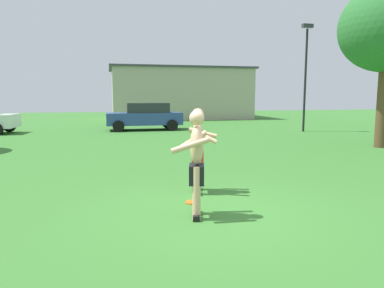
# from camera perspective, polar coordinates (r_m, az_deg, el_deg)

# --- Properties ---
(ground_plane) EXTENTS (80.00, 80.00, 0.00)m
(ground_plane) POSITION_cam_1_polar(r_m,az_deg,el_deg) (6.14, 3.57, -11.08)
(ground_plane) COLOR #38752D
(player_near) EXTENTS (0.70, 0.73, 1.73)m
(player_near) POSITION_cam_1_polar(r_m,az_deg,el_deg) (7.26, 0.99, -0.70)
(player_near) COLOR black
(player_near) RESTS_ON ground_plane
(player_in_black) EXTENTS (0.70, 0.61, 1.75)m
(player_in_black) POSITION_cam_1_polar(r_m,az_deg,el_deg) (5.76, 0.69, -2.76)
(player_in_black) COLOR black
(player_in_black) RESTS_ON ground_plane
(frisbee) EXTENTS (0.26, 0.26, 0.03)m
(frisbee) POSITION_cam_1_polar(r_m,az_deg,el_deg) (6.70, 0.04, -9.32)
(frisbee) COLOR orange
(frisbee) RESTS_ON ground_plane
(car_blue_mid_lot) EXTENTS (4.31, 2.04, 1.58)m
(car_blue_mid_lot) POSITION_cam_1_polar(r_m,az_deg,el_deg) (20.99, -7.55, 4.49)
(car_blue_mid_lot) COLOR #2D478C
(car_blue_mid_lot) RESTS_ON ground_plane
(lamp_post) EXTENTS (0.60, 0.24, 5.83)m
(lamp_post) POSITION_cam_1_polar(r_m,az_deg,el_deg) (20.89, 17.77, 11.71)
(lamp_post) COLOR black
(lamp_post) RESTS_ON ground_plane
(outbuilding_behind_lot) EXTENTS (12.11, 7.11, 4.40)m
(outbuilding_behind_lot) POSITION_cam_1_polar(r_m,az_deg,el_deg) (32.09, -2.08, 8.10)
(outbuilding_behind_lot) COLOR #B2A893
(outbuilding_behind_lot) RESTS_ON ground_plane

